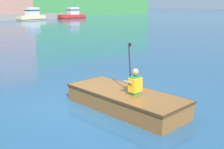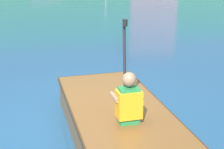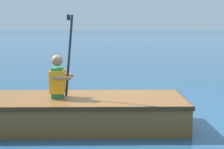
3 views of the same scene
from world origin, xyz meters
The scene contains 3 objects.
ground_plane centered at (0.00, 0.00, 0.00)m, with size 300.00×300.00×0.00m, color navy.
rowboat_foreground centered at (0.45, -0.58, 0.25)m, with size 1.36×3.35×0.45m.
person_paddler centered at (0.47, -0.93, 0.74)m, with size 0.36×0.36×1.23m.
Camera 2 is at (-0.62, -4.56, 2.35)m, focal length 55.00 mm.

